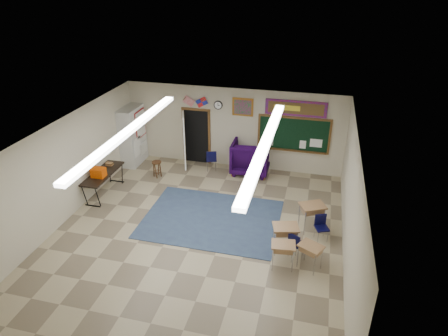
% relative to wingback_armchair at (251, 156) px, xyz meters
% --- Properties ---
extents(floor, '(9.00, 9.00, 0.00)m').
position_rel_wingback_armchair_xyz_m(floor, '(-0.76, -4.15, -0.62)').
color(floor, tan).
rests_on(floor, ground).
extents(back_wall, '(8.00, 0.04, 3.00)m').
position_rel_wingback_armchair_xyz_m(back_wall, '(-0.76, 0.35, 0.88)').
color(back_wall, '#C1B89C').
rests_on(back_wall, floor).
extents(front_wall, '(8.00, 0.04, 3.00)m').
position_rel_wingback_armchair_xyz_m(front_wall, '(-0.76, -8.65, 0.88)').
color(front_wall, '#C1B89C').
rests_on(front_wall, floor).
extents(left_wall, '(0.04, 9.00, 3.00)m').
position_rel_wingback_armchair_xyz_m(left_wall, '(-4.76, -4.15, 0.88)').
color(left_wall, '#C1B89C').
rests_on(left_wall, floor).
extents(right_wall, '(0.04, 9.00, 3.00)m').
position_rel_wingback_armchair_xyz_m(right_wall, '(3.24, -4.15, 0.88)').
color(right_wall, '#C1B89C').
rests_on(right_wall, floor).
extents(ceiling, '(8.00, 9.00, 0.04)m').
position_rel_wingback_armchair_xyz_m(ceiling, '(-0.76, -4.15, 2.38)').
color(ceiling, silver).
rests_on(ceiling, back_wall).
extents(area_rug, '(4.00, 3.00, 0.02)m').
position_rel_wingback_armchair_xyz_m(area_rug, '(-0.56, -3.35, -0.61)').
color(area_rug, '#334961').
rests_on(area_rug, floor).
extents(fluorescent_strips, '(3.86, 6.00, 0.10)m').
position_rel_wingback_armchair_xyz_m(fluorescent_strips, '(-0.76, -4.15, 2.32)').
color(fluorescent_strips, white).
rests_on(fluorescent_strips, ceiling).
extents(doorway, '(1.10, 0.89, 2.16)m').
position_rel_wingback_armchair_xyz_m(doorway, '(-2.26, 0.20, 0.44)').
color(doorway, black).
rests_on(doorway, back_wall).
extents(chalkboard, '(2.55, 0.14, 1.30)m').
position_rel_wingback_armchair_xyz_m(chalkboard, '(1.44, 0.31, 0.84)').
color(chalkboard, brown).
rests_on(chalkboard, back_wall).
extents(bulletin_board, '(2.10, 0.05, 0.55)m').
position_rel_wingback_armchair_xyz_m(bulletin_board, '(1.44, 0.32, 1.83)').
color(bulletin_board, red).
rests_on(bulletin_board, back_wall).
extents(framed_art_print, '(0.75, 0.05, 0.65)m').
position_rel_wingback_armchair_xyz_m(framed_art_print, '(-0.41, 0.32, 1.73)').
color(framed_art_print, '#A3631F').
rests_on(framed_art_print, back_wall).
extents(wall_clock, '(0.32, 0.05, 0.32)m').
position_rel_wingback_armchair_xyz_m(wall_clock, '(-1.31, 0.32, 1.73)').
color(wall_clock, black).
rests_on(wall_clock, back_wall).
extents(wall_flags, '(1.16, 0.06, 0.70)m').
position_rel_wingback_armchair_xyz_m(wall_flags, '(-2.16, 0.29, 1.86)').
color(wall_flags, red).
rests_on(wall_flags, back_wall).
extents(storage_cabinet, '(0.59, 1.25, 2.20)m').
position_rel_wingback_armchair_xyz_m(storage_cabinet, '(-4.47, -0.30, 0.48)').
color(storage_cabinet, silver).
rests_on(storage_cabinet, floor).
extents(wingback_armchair, '(1.34, 1.38, 1.24)m').
position_rel_wingback_armchair_xyz_m(wingback_armchair, '(0.00, 0.00, 0.00)').
color(wingback_armchair, black).
rests_on(wingback_armchair, floor).
extents(student_chair_reading, '(0.51, 0.51, 0.82)m').
position_rel_wingback_armchair_xyz_m(student_chair_reading, '(-1.44, -0.21, -0.21)').
color(student_chair_reading, black).
rests_on(student_chair_reading, floor).
extents(student_chair_desk_a, '(0.49, 0.49, 0.74)m').
position_rel_wingback_armchair_xyz_m(student_chair_desk_a, '(2.03, -4.45, -0.25)').
color(student_chair_desk_a, black).
rests_on(student_chair_desk_a, floor).
extents(student_chair_desk_b, '(0.48, 0.48, 0.73)m').
position_rel_wingback_armchair_xyz_m(student_chair_desk_b, '(2.65, -3.59, -0.25)').
color(student_chair_desk_b, black).
rests_on(student_chair_desk_b, floor).
extents(student_desk_front_left, '(0.77, 0.65, 0.79)m').
position_rel_wingback_armchair_xyz_m(student_desk_front_left, '(1.72, -4.33, -0.18)').
color(student_desk_front_left, '#9A7347').
rests_on(student_desk_front_left, floor).
extents(student_desk_front_right, '(0.84, 0.77, 0.82)m').
position_rel_wingback_armchair_xyz_m(student_desk_front_right, '(2.34, -3.16, -0.16)').
color(student_desk_front_right, '#9A7347').
rests_on(student_desk_front_right, floor).
extents(student_desk_back_left, '(0.64, 0.51, 0.71)m').
position_rel_wingback_armchair_xyz_m(student_desk_back_left, '(1.74, -4.97, -0.23)').
color(student_desk_back_left, '#9A7347').
rests_on(student_desk_back_left, floor).
extents(student_desk_back_right, '(0.71, 0.65, 0.69)m').
position_rel_wingback_armchair_xyz_m(student_desk_back_right, '(2.40, -4.85, -0.24)').
color(student_desk_back_right, '#9A7347').
rests_on(student_desk_back_right, floor).
extents(folding_table, '(0.64, 1.88, 1.06)m').
position_rel_wingback_armchair_xyz_m(folding_table, '(-4.41, -2.76, -0.20)').
color(folding_table, black).
rests_on(folding_table, floor).
extents(wooden_stool, '(0.34, 0.34, 0.59)m').
position_rel_wingback_armchair_xyz_m(wooden_stool, '(-3.18, -1.21, -0.31)').
color(wooden_stool, '#462515').
rests_on(wooden_stool, floor).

